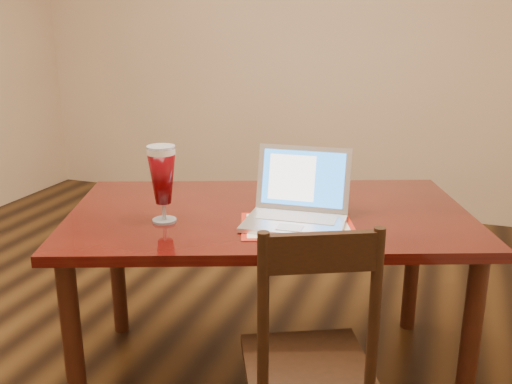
% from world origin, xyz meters
% --- Properties ---
extents(ground, '(5.00, 5.00, 0.00)m').
position_xyz_m(ground, '(0.00, 0.00, 0.00)').
color(ground, black).
rests_on(ground, ground).
extents(dining_table, '(1.78, 1.38, 1.03)m').
position_xyz_m(dining_table, '(0.52, 0.19, 0.66)').
color(dining_table, '#430E09').
rests_on(dining_table, ground).
extents(dining_chair, '(0.51, 0.51, 0.92)m').
position_xyz_m(dining_chair, '(0.83, -0.33, 0.43)').
color(dining_chair, black).
rests_on(dining_chair, ground).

